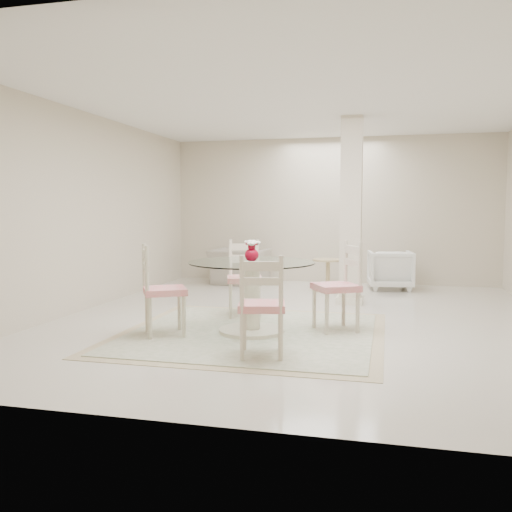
% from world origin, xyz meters
% --- Properties ---
extents(ground, '(7.00, 7.00, 0.00)m').
position_xyz_m(ground, '(0.00, 0.00, 0.00)').
color(ground, beige).
rests_on(ground, ground).
extents(room_shell, '(6.02, 7.02, 2.71)m').
position_xyz_m(room_shell, '(0.00, 0.00, 1.86)').
color(room_shell, beige).
rests_on(room_shell, ground).
extents(column, '(0.30, 0.30, 2.70)m').
position_xyz_m(column, '(0.50, 1.30, 1.35)').
color(column, beige).
rests_on(column, ground).
extents(area_rug, '(2.88, 2.88, 0.02)m').
position_xyz_m(area_rug, '(-0.43, -0.94, 0.01)').
color(area_rug, tan).
rests_on(area_rug, ground).
extents(dining_table, '(1.39, 1.39, 0.80)m').
position_xyz_m(dining_table, '(-0.43, -0.94, 0.41)').
color(dining_table, beige).
rests_on(dining_table, ground).
extents(red_vase, '(0.18, 0.17, 0.24)m').
position_xyz_m(red_vase, '(-0.42, -0.94, 0.92)').
color(red_vase, '#A1041E').
rests_on(red_vase, dining_table).
extents(dining_chair_east, '(0.61, 0.61, 1.12)m').
position_xyz_m(dining_chair_east, '(0.53, -0.58, 0.59)').
color(dining_chair_east, beige).
rests_on(dining_chair_east, ground).
extents(dining_chair_north, '(0.54, 0.54, 1.08)m').
position_xyz_m(dining_chair_north, '(-0.77, 0.02, 0.57)').
color(dining_chair_north, beige).
rests_on(dining_chair_north, ground).
extents(dining_chair_west, '(0.60, 0.60, 1.10)m').
position_xyz_m(dining_chair_west, '(-1.38, -1.30, 0.58)').
color(dining_chair_west, beige).
rests_on(dining_chair_west, ground).
extents(dining_chair_south, '(0.51, 0.51, 1.07)m').
position_xyz_m(dining_chair_south, '(-0.09, -1.90, 0.56)').
color(dining_chair_south, beige).
rests_on(dining_chair_south, ground).
extents(recliner_taupe, '(1.05, 0.94, 0.64)m').
position_xyz_m(recliner_taupe, '(-1.62, 2.88, 0.32)').
color(recliner_taupe, gray).
rests_on(recliner_taupe, ground).
extents(armchair_white, '(0.81, 0.83, 0.67)m').
position_xyz_m(armchair_white, '(1.08, 2.86, 0.34)').
color(armchair_white, white).
rests_on(armchair_white, ground).
extents(side_table, '(0.51, 0.51, 0.53)m').
position_xyz_m(side_table, '(0.05, 2.48, 0.25)').
color(side_table, tan).
rests_on(side_table, ground).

